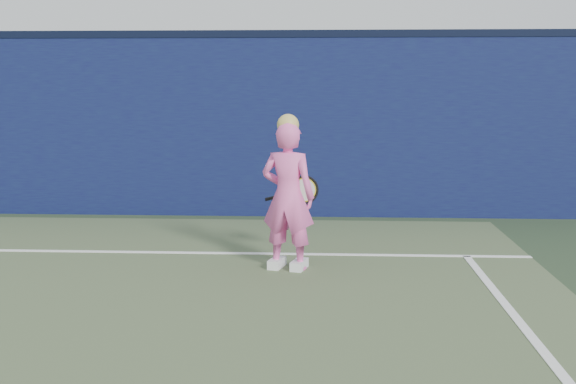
{
  "coord_description": "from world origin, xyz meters",
  "views": [
    {
      "loc": [
        3.25,
        -3.77,
        1.9
      ],
      "look_at": [
        2.88,
        3.4,
        0.8
      ],
      "focal_mm": 45.0,
      "sensor_mm": 36.0,
      "label": 1
    }
  ],
  "objects": [
    {
      "name": "backstop_wall",
      "position": [
        0.0,
        6.5,
        1.25
      ],
      "size": [
        24.0,
        0.4,
        2.5
      ],
      "primitive_type": "cube",
      "color": "#0E0F3E",
      "rests_on": "ground"
    },
    {
      "name": "wall_cap",
      "position": [
        0.0,
        6.5,
        2.55
      ],
      "size": [
        24.0,
        0.42,
        0.1
      ],
      "primitive_type": "cube",
      "color": "black",
      "rests_on": "backstop_wall"
    },
    {
      "name": "player",
      "position": [
        2.88,
        3.4,
        0.76
      ],
      "size": [
        0.62,
        0.49,
        1.58
      ],
      "rotation": [
        0.0,
        0.0,
        2.89
      ],
      "color": "pink",
      "rests_on": "ground"
    },
    {
      "name": "racket",
      "position": [
        3.0,
        3.85,
        0.75
      ],
      "size": [
        0.59,
        0.13,
        0.31
      ],
      "rotation": [
        0.0,
        0.0,
        -0.16
      ],
      "color": "black",
      "rests_on": "ground"
    }
  ]
}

